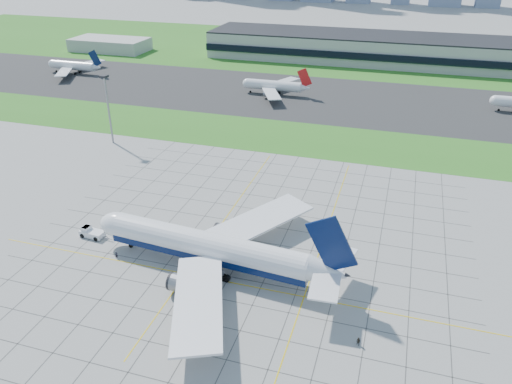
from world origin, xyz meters
TOP-DOWN VIEW (x-y plane):
  - ground at (0.00, 0.00)m, footprint 1400.00×1400.00m
  - grass_median at (0.00, 90.00)m, footprint 700.00×35.00m
  - asphalt_taxiway at (0.00, 145.00)m, footprint 700.00×75.00m
  - grass_far at (0.00, 255.00)m, footprint 700.00×145.00m
  - apron_markings at (0.43, 11.09)m, footprint 120.00×130.00m
  - terminal at (40.00, 229.87)m, footprint 260.00×43.00m
  - service_block at (-160.00, 210.00)m, footprint 50.00×25.00m
  - light_mast at (-70.00, 65.00)m, footprint 2.50×2.50m
  - airliner at (-5.54, 2.19)m, footprint 64.41×65.04m
  - pushback_tug at (-40.27, 5.66)m, footprint 9.52×3.77m
  - crew_near at (-28.78, -1.11)m, footprint 0.74×0.76m
  - crew_far at (30.93, -13.09)m, footprint 1.15×1.09m
  - distant_jet_0 at (-146.10, 150.13)m, footprint 31.88×42.66m
  - distant_jet_1 at (-28.00, 143.54)m, footprint 32.19×42.66m

SIDE VIEW (x-z plane):
  - ground at x=0.00m, z-range 0.00..0.00m
  - apron_markings at x=0.43m, z-range 0.00..0.03m
  - grass_median at x=0.00m, z-range 0.00..0.04m
  - grass_far at x=0.00m, z-range 0.00..0.04m
  - asphalt_taxiway at x=0.00m, z-range 0.01..0.05m
  - crew_near at x=-28.78m, z-range 0.00..1.75m
  - crew_far at x=30.93m, z-range 0.00..1.86m
  - pushback_tug at x=-40.27m, z-range -0.15..2.48m
  - service_block at x=-160.00m, z-range 0.00..8.00m
  - distant_jet_0 at x=-146.10m, z-range -2.56..11.52m
  - distant_jet_1 at x=-28.00m, z-range -2.56..11.52m
  - airliner at x=-5.54m, z-range -4.59..15.68m
  - terminal at x=40.00m, z-range -0.01..15.79m
  - light_mast at x=-70.00m, z-range 3.38..28.98m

